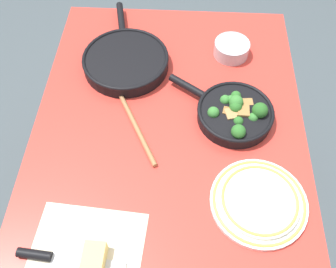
{
  "coord_description": "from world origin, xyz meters",
  "views": [
    {
      "loc": [
        -0.62,
        -0.03,
        1.71
      ],
      "look_at": [
        0.0,
        0.0,
        0.8
      ],
      "focal_mm": 40.0,
      "sensor_mm": 36.0,
      "label": 1
    }
  ],
  "objects_px": {
    "dinner_plate_stack": "(259,201)",
    "prep_bowl_steel": "(231,49)",
    "skillet_eggs": "(126,61)",
    "skillet_broccoli": "(235,113)",
    "cheese_block": "(94,259)",
    "grater_knife": "(55,258)",
    "wooden_spoon": "(124,102)"
  },
  "relations": [
    {
      "from": "prep_bowl_steel",
      "to": "dinner_plate_stack",
      "type": "bearing_deg",
      "value": -174.89
    },
    {
      "from": "skillet_broccoli",
      "to": "grater_knife",
      "type": "relative_size",
      "value": 1.21
    },
    {
      "from": "wooden_spoon",
      "to": "prep_bowl_steel",
      "type": "bearing_deg",
      "value": -82.09
    },
    {
      "from": "skillet_broccoli",
      "to": "prep_bowl_steel",
      "type": "height_order",
      "value": "skillet_broccoli"
    },
    {
      "from": "grater_knife",
      "to": "cheese_block",
      "type": "distance_m",
      "value": 0.1
    },
    {
      "from": "cheese_block",
      "to": "prep_bowl_steel",
      "type": "bearing_deg",
      "value": -25.81
    },
    {
      "from": "wooden_spoon",
      "to": "cheese_block",
      "type": "distance_m",
      "value": 0.5
    },
    {
      "from": "wooden_spoon",
      "to": "grater_knife",
      "type": "xyz_separation_m",
      "value": [
        -0.5,
        0.11,
        0.0
      ]
    },
    {
      "from": "prep_bowl_steel",
      "to": "wooden_spoon",
      "type": "bearing_deg",
      "value": 125.14
    },
    {
      "from": "skillet_eggs",
      "to": "cheese_block",
      "type": "xyz_separation_m",
      "value": [
        -0.67,
        -0.0,
        -0.0
      ]
    },
    {
      "from": "dinner_plate_stack",
      "to": "cheese_block",
      "type": "bearing_deg",
      "value": 113.36
    },
    {
      "from": "dinner_plate_stack",
      "to": "prep_bowl_steel",
      "type": "bearing_deg",
      "value": 5.11
    },
    {
      "from": "grater_knife",
      "to": "cheese_block",
      "type": "xyz_separation_m",
      "value": [
        -0.0,
        -0.1,
        0.01
      ]
    },
    {
      "from": "wooden_spoon",
      "to": "prep_bowl_steel",
      "type": "xyz_separation_m",
      "value": [
        0.25,
        -0.35,
        0.02
      ]
    },
    {
      "from": "skillet_eggs",
      "to": "dinner_plate_stack",
      "type": "height_order",
      "value": "skillet_eggs"
    },
    {
      "from": "grater_knife",
      "to": "prep_bowl_steel",
      "type": "xyz_separation_m",
      "value": [
        0.74,
        -0.46,
        0.02
      ]
    },
    {
      "from": "grater_knife",
      "to": "dinner_plate_stack",
      "type": "distance_m",
      "value": 0.54
    },
    {
      "from": "wooden_spoon",
      "to": "prep_bowl_steel",
      "type": "distance_m",
      "value": 0.43
    },
    {
      "from": "cheese_block",
      "to": "grater_knife",
      "type": "bearing_deg",
      "value": 88.68
    },
    {
      "from": "skillet_broccoli",
      "to": "cheese_block",
      "type": "height_order",
      "value": "skillet_broccoli"
    },
    {
      "from": "skillet_broccoli",
      "to": "cheese_block",
      "type": "distance_m",
      "value": 0.58
    },
    {
      "from": "skillet_eggs",
      "to": "cheese_block",
      "type": "height_order",
      "value": "skillet_eggs"
    },
    {
      "from": "grater_knife",
      "to": "prep_bowl_steel",
      "type": "height_order",
      "value": "prep_bowl_steel"
    },
    {
      "from": "wooden_spoon",
      "to": "dinner_plate_stack",
      "type": "distance_m",
      "value": 0.51
    },
    {
      "from": "skillet_eggs",
      "to": "prep_bowl_steel",
      "type": "height_order",
      "value": "prep_bowl_steel"
    },
    {
      "from": "skillet_broccoli",
      "to": "grater_knife",
      "type": "bearing_deg",
      "value": 79.45
    },
    {
      "from": "prep_bowl_steel",
      "to": "cheese_block",
      "type": "bearing_deg",
      "value": 154.19
    },
    {
      "from": "wooden_spoon",
      "to": "cheese_block",
      "type": "xyz_separation_m",
      "value": [
        -0.5,
        0.01,
        0.01
      ]
    },
    {
      "from": "grater_knife",
      "to": "prep_bowl_steel",
      "type": "distance_m",
      "value": 0.87
    },
    {
      "from": "skillet_eggs",
      "to": "cheese_block",
      "type": "distance_m",
      "value": 0.67
    },
    {
      "from": "wooden_spoon",
      "to": "grater_knife",
      "type": "height_order",
      "value": "grater_knife"
    },
    {
      "from": "skillet_eggs",
      "to": "dinner_plate_stack",
      "type": "relative_size",
      "value": 1.71
    }
  ]
}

